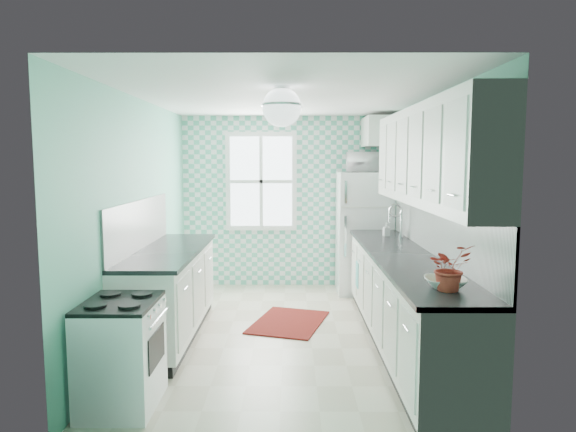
{
  "coord_description": "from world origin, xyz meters",
  "views": [
    {
      "loc": [
        0.07,
        -5.35,
        1.86
      ],
      "look_at": [
        0.05,
        0.25,
        1.25
      ],
      "focal_mm": 32.0,
      "sensor_mm": 36.0,
      "label": 1
    }
  ],
  "objects_px": {
    "fridge": "(364,232)",
    "sink": "(385,239)",
    "potted_plant": "(449,267)",
    "stove": "(121,352)",
    "microwave": "(365,162)",
    "ceiling_light": "(282,107)",
    "fruit_bowl": "(445,283)"
  },
  "relations": [
    {
      "from": "stove",
      "to": "sink",
      "type": "height_order",
      "value": "sink"
    },
    {
      "from": "sink",
      "to": "potted_plant",
      "type": "relative_size",
      "value": 1.58
    },
    {
      "from": "ceiling_light",
      "to": "fruit_bowl",
      "type": "height_order",
      "value": "ceiling_light"
    },
    {
      "from": "ceiling_light",
      "to": "potted_plant",
      "type": "xyz_separation_m",
      "value": [
        1.2,
        -0.99,
        -1.22
      ]
    },
    {
      "from": "fridge",
      "to": "sink",
      "type": "bearing_deg",
      "value": -84.04
    },
    {
      "from": "ceiling_light",
      "to": "microwave",
      "type": "bearing_deg",
      "value": 66.87
    },
    {
      "from": "fridge",
      "to": "fruit_bowl",
      "type": "height_order",
      "value": "fridge"
    },
    {
      "from": "fruit_bowl",
      "to": "microwave",
      "type": "bearing_deg",
      "value": 91.47
    },
    {
      "from": "ceiling_light",
      "to": "potted_plant",
      "type": "bearing_deg",
      "value": -39.43
    },
    {
      "from": "sink",
      "to": "fruit_bowl",
      "type": "height_order",
      "value": "sink"
    },
    {
      "from": "sink",
      "to": "potted_plant",
      "type": "distance_m",
      "value": 2.47
    },
    {
      "from": "sink",
      "to": "potted_plant",
      "type": "height_order",
      "value": "sink"
    },
    {
      "from": "sink",
      "to": "microwave",
      "type": "distance_m",
      "value": 1.44
    },
    {
      "from": "ceiling_light",
      "to": "stove",
      "type": "bearing_deg",
      "value": -145.39
    },
    {
      "from": "potted_plant",
      "to": "microwave",
      "type": "height_order",
      "value": "microwave"
    },
    {
      "from": "stove",
      "to": "microwave",
      "type": "relative_size",
      "value": 1.6
    },
    {
      "from": "ceiling_light",
      "to": "sink",
      "type": "bearing_deg",
      "value": 50.85
    },
    {
      "from": "fridge",
      "to": "fruit_bowl",
      "type": "xyz_separation_m",
      "value": [
        0.09,
        -3.5,
        0.13
      ]
    },
    {
      "from": "sink",
      "to": "potted_plant",
      "type": "bearing_deg",
      "value": -92.61
    },
    {
      "from": "sink",
      "to": "fruit_bowl",
      "type": "relative_size",
      "value": 1.77
    },
    {
      "from": "fruit_bowl",
      "to": "microwave",
      "type": "height_order",
      "value": "microwave"
    },
    {
      "from": "fruit_bowl",
      "to": "fridge",
      "type": "bearing_deg",
      "value": 91.48
    },
    {
      "from": "potted_plant",
      "to": "ceiling_light",
      "type": "bearing_deg",
      "value": 140.57
    },
    {
      "from": "fruit_bowl",
      "to": "potted_plant",
      "type": "height_order",
      "value": "potted_plant"
    },
    {
      "from": "ceiling_light",
      "to": "stove",
      "type": "distance_m",
      "value": 2.4
    },
    {
      "from": "fridge",
      "to": "stove",
      "type": "xyz_separation_m",
      "value": [
        -2.31,
        -3.43,
        -0.43
      ]
    },
    {
      "from": "ceiling_light",
      "to": "fridge",
      "type": "distance_m",
      "value": 3.19
    },
    {
      "from": "potted_plant",
      "to": "microwave",
      "type": "xyz_separation_m",
      "value": [
        -0.09,
        3.58,
        0.73
      ]
    },
    {
      "from": "stove",
      "to": "fridge",
      "type": "bearing_deg",
      "value": 59.6
    },
    {
      "from": "ceiling_light",
      "to": "fruit_bowl",
      "type": "bearing_deg",
      "value": -37.06
    },
    {
      "from": "stove",
      "to": "fruit_bowl",
      "type": "relative_size",
      "value": 2.67
    },
    {
      "from": "fridge",
      "to": "sink",
      "type": "relative_size",
      "value": 3.19
    }
  ]
}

